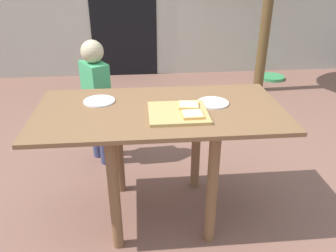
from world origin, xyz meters
TOP-DOWN VIEW (x-y plane):
  - ground_plane at (0.00, 0.00)m, footprint 16.00×16.00m
  - house_door at (-0.29, 3.02)m, footprint 0.90×0.02m
  - dining_table at (0.00, 0.00)m, footprint 1.43×0.73m
  - cutting_board at (0.10, -0.09)m, footprint 0.33×0.31m
  - pizza_slice_far_right at (0.17, -0.02)m, footprint 0.13×0.12m
  - pizza_slice_near_right at (0.17, -0.15)m, footprint 0.12×0.11m
  - plate_white_right at (0.32, 0.05)m, footprint 0.19×0.19m
  - plate_white_left at (-0.36, 0.14)m, footprint 0.19×0.19m
  - child_left at (-0.45, 0.72)m, footprint 0.25×0.28m
  - garden_hose_coil at (1.76, 2.65)m, footprint 0.35×0.35m

SIDE VIEW (x-z plane):
  - ground_plane at x=0.00m, z-range 0.00..0.00m
  - garden_hose_coil at x=1.76m, z-range 0.00..0.04m
  - child_left at x=-0.45m, z-range 0.07..1.08m
  - dining_table at x=0.00m, z-range 0.25..1.01m
  - plate_white_right at x=0.32m, z-range 0.76..0.77m
  - plate_white_left at x=-0.36m, z-range 0.76..0.77m
  - cutting_board at x=0.10m, z-range 0.76..0.78m
  - pizza_slice_far_right at x=0.17m, z-range 0.78..0.80m
  - pizza_slice_near_right at x=0.17m, z-range 0.78..0.80m
  - house_door at x=-0.29m, z-range 0.00..2.00m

